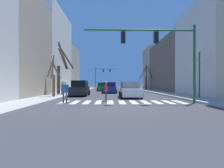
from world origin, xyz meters
The scene contains 20 objects.
ground_plane centered at (0.00, 0.00, 0.00)m, with size 240.00×240.00×0.00m, color #38383D.
sidewalk_left centered at (-6.94, 0.00, 0.07)m, with size 2.74×90.00×0.15m.
building_row_left centered at (-11.31, 13.19, 5.37)m, with size 6.00×37.38×12.89m.
building_row_right centered at (11.31, 14.43, 5.46)m, with size 6.00×43.25×13.53m.
crosswalk_stripes centered at (0.00, 1.93, 0.00)m, with size 9.45×2.60×0.01m.
traffic_signal_near centered at (2.79, 1.28, 4.28)m, with size 8.21×0.28×5.78m.
traffic_signal_far centered at (-3.31, 41.57, 4.62)m, with size 6.99×0.28×6.35m.
street_lamp_right_corner centered at (7.41, 4.57, 3.36)m, with size 0.95×0.36×4.56m.
car_parked_left_far centered at (-1.63, 33.13, 0.79)m, with size 2.06×4.87×1.70m.
car_parked_right_mid centered at (-0.95, 15.35, 0.78)m, with size 2.19×4.56×1.66m.
car_driving_away_lane centered at (-2.39, 22.93, 0.78)m, with size 2.01×4.78×1.66m.
car_parked_right_far centered at (-4.45, 9.06, 0.83)m, with size 2.00×4.67×1.80m.
car_parked_right_near centered at (1.14, 6.35, 0.76)m, with size 2.13×4.40×1.63m.
car_parked_left_mid centered at (4.41, 31.30, 0.72)m, with size 2.08×4.84×1.53m.
pedestrian_near_right_corner centered at (-1.24, 2.64, 0.96)m, with size 0.22×0.70×1.63m.
pedestrian_waiting_at_curb centered at (-6.50, 8.93, 1.15)m, with size 0.53×0.61×1.68m.
pedestrian_crossing_street centered at (-4.21, 1.22, 0.97)m, with size 0.67×0.37×1.63m.
street_tree_left_far centered at (7.39, 27.98, 2.69)m, with size 2.58×3.36×5.66m.
street_tree_right_far centered at (-6.99, 10.09, 3.06)m, with size 1.95×1.94×6.45m.
street_tree_left_mid centered at (-6.62, 6.23, 2.00)m, with size 1.47×1.21×4.17m.
Camera 1 is at (-0.95, -11.55, 1.43)m, focal length 28.00 mm.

